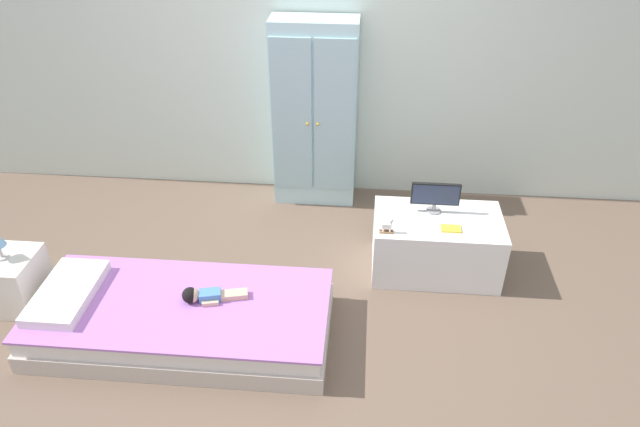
{
  "coord_description": "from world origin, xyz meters",
  "views": [
    {
      "loc": [
        0.46,
        -2.83,
        2.63
      ],
      "look_at": [
        0.18,
        0.3,
        0.55
      ],
      "focal_mm": 32.65,
      "sensor_mm": 36.0,
      "label": 1
    }
  ],
  "objects_px": {
    "bed": "(183,318)",
    "nightstand": "(11,280)",
    "doll": "(203,295)",
    "rocking_horse_toy": "(388,226)",
    "tv_monitor": "(435,195)",
    "book_yellow": "(451,229)",
    "wardrobe": "(315,115)",
    "tv_stand": "(436,244)"
  },
  "relations": [
    {
      "from": "wardrobe",
      "to": "book_yellow",
      "type": "height_order",
      "value": "wardrobe"
    },
    {
      "from": "nightstand",
      "to": "tv_stand",
      "type": "distance_m",
      "value": 2.83
    },
    {
      "from": "rocking_horse_toy",
      "to": "book_yellow",
      "type": "bearing_deg",
      "value": 9.44
    },
    {
      "from": "nightstand",
      "to": "tv_stand",
      "type": "bearing_deg",
      "value": 12.13
    },
    {
      "from": "wardrobe",
      "to": "rocking_horse_toy",
      "type": "distance_m",
      "value": 1.26
    },
    {
      "from": "rocking_horse_toy",
      "to": "nightstand",
      "type": "bearing_deg",
      "value": -170.43
    },
    {
      "from": "bed",
      "to": "nightstand",
      "type": "xyz_separation_m",
      "value": [
        -1.18,
        0.19,
        0.06
      ]
    },
    {
      "from": "bed",
      "to": "wardrobe",
      "type": "distance_m",
      "value": 1.91
    },
    {
      "from": "wardrobe",
      "to": "tv_stand",
      "type": "distance_m",
      "value": 1.4
    },
    {
      "from": "wardrobe",
      "to": "tv_stand",
      "type": "relative_size",
      "value": 1.72
    },
    {
      "from": "book_yellow",
      "to": "bed",
      "type": "bearing_deg",
      "value": -158.15
    },
    {
      "from": "bed",
      "to": "nightstand",
      "type": "bearing_deg",
      "value": 171.04
    },
    {
      "from": "bed",
      "to": "doll",
      "type": "relative_size",
      "value": 4.61
    },
    {
      "from": "doll",
      "to": "nightstand",
      "type": "height_order",
      "value": "nightstand"
    },
    {
      "from": "nightstand",
      "to": "tv_monitor",
      "type": "height_order",
      "value": "tv_monitor"
    },
    {
      "from": "doll",
      "to": "rocking_horse_toy",
      "type": "height_order",
      "value": "rocking_horse_toy"
    },
    {
      "from": "wardrobe",
      "to": "book_yellow",
      "type": "xyz_separation_m",
      "value": [
        1.0,
        -1.02,
        -0.32
      ]
    },
    {
      "from": "nightstand",
      "to": "bed",
      "type": "bearing_deg",
      "value": -8.96
    },
    {
      "from": "rocking_horse_toy",
      "to": "tv_monitor",
      "type": "bearing_deg",
      "value": 41.05
    },
    {
      "from": "bed",
      "to": "tv_stand",
      "type": "height_order",
      "value": "tv_stand"
    },
    {
      "from": "doll",
      "to": "wardrobe",
      "type": "xyz_separation_m",
      "value": [
        0.53,
        1.64,
        0.47
      ]
    },
    {
      "from": "bed",
      "to": "tv_monitor",
      "type": "relative_size",
      "value": 5.44
    },
    {
      "from": "nightstand",
      "to": "rocking_horse_toy",
      "type": "xyz_separation_m",
      "value": [
        2.42,
        0.41,
        0.29
      ]
    },
    {
      "from": "nightstand",
      "to": "tv_stand",
      "type": "xyz_separation_m",
      "value": [
        2.77,
        0.6,
        0.03
      ]
    },
    {
      "from": "bed",
      "to": "nightstand",
      "type": "distance_m",
      "value": 1.2
    },
    {
      "from": "tv_monitor",
      "to": "rocking_horse_toy",
      "type": "bearing_deg",
      "value": -138.95
    },
    {
      "from": "rocking_horse_toy",
      "to": "wardrobe",
      "type": "bearing_deg",
      "value": 118.08
    },
    {
      "from": "doll",
      "to": "tv_stand",
      "type": "bearing_deg",
      "value": 27.0
    },
    {
      "from": "rocking_horse_toy",
      "to": "book_yellow",
      "type": "height_order",
      "value": "rocking_horse_toy"
    },
    {
      "from": "nightstand",
      "to": "rocking_horse_toy",
      "type": "distance_m",
      "value": 2.47
    },
    {
      "from": "bed",
      "to": "book_yellow",
      "type": "relative_size",
      "value": 13.81
    },
    {
      "from": "bed",
      "to": "tv_monitor",
      "type": "height_order",
      "value": "tv_monitor"
    },
    {
      "from": "tv_monitor",
      "to": "rocking_horse_toy",
      "type": "relative_size",
      "value": 2.95
    },
    {
      "from": "bed",
      "to": "rocking_horse_toy",
      "type": "height_order",
      "value": "rocking_horse_toy"
    },
    {
      "from": "wardrobe",
      "to": "book_yellow",
      "type": "relative_size",
      "value": 11.52
    },
    {
      "from": "tv_monitor",
      "to": "rocking_horse_toy",
      "type": "xyz_separation_m",
      "value": [
        -0.32,
        -0.28,
        -0.08
      ]
    },
    {
      "from": "doll",
      "to": "tv_monitor",
      "type": "xyz_separation_m",
      "value": [
        1.42,
        0.83,
        0.27
      ]
    },
    {
      "from": "bed",
      "to": "rocking_horse_toy",
      "type": "relative_size",
      "value": 16.06
    },
    {
      "from": "nightstand",
      "to": "book_yellow",
      "type": "xyz_separation_m",
      "value": [
        2.84,
        0.48,
        0.25
      ]
    },
    {
      "from": "tv_monitor",
      "to": "rocking_horse_toy",
      "type": "height_order",
      "value": "tv_monitor"
    },
    {
      "from": "nightstand",
      "to": "rocking_horse_toy",
      "type": "bearing_deg",
      "value": 9.57
    },
    {
      "from": "tv_monitor",
      "to": "book_yellow",
      "type": "relative_size",
      "value": 2.54
    }
  ]
}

